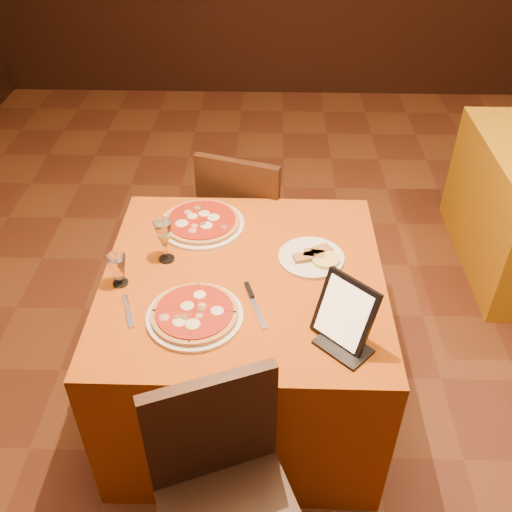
{
  "coord_description": "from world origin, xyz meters",
  "views": [
    {
      "loc": [
        -0.48,
        -1.82,
        2.2
      ],
      "look_at": [
        -0.52,
        -0.14,
        0.86
      ],
      "focal_mm": 40.0,
      "sensor_mm": 36.0,
      "label": 1
    }
  ],
  "objects_px": {
    "water_glass": "(118,270)",
    "pizza_near": "(195,315)",
    "pizza_far": "(202,223)",
    "wine_glass": "(165,241)",
    "main_table": "(245,340)",
    "chair_main_far": "(251,220)",
    "tablet": "(345,312)"
  },
  "relations": [
    {
      "from": "pizza_near",
      "to": "pizza_far",
      "type": "distance_m",
      "value": 0.57
    },
    {
      "from": "chair_main_far",
      "to": "wine_glass",
      "type": "height_order",
      "value": "wine_glass"
    },
    {
      "from": "pizza_far",
      "to": "wine_glass",
      "type": "xyz_separation_m",
      "value": [
        -0.12,
        -0.24,
        0.08
      ]
    },
    {
      "from": "pizza_near",
      "to": "water_glass",
      "type": "distance_m",
      "value": 0.36
    },
    {
      "from": "pizza_far",
      "to": "water_glass",
      "type": "relative_size",
      "value": 2.86
    },
    {
      "from": "wine_glass",
      "to": "water_glass",
      "type": "distance_m",
      "value": 0.22
    },
    {
      "from": "chair_main_far",
      "to": "water_glass",
      "type": "distance_m",
      "value": 1.05
    },
    {
      "from": "main_table",
      "to": "pizza_near",
      "type": "xyz_separation_m",
      "value": [
        -0.16,
        -0.24,
        0.39
      ]
    },
    {
      "from": "chair_main_far",
      "to": "main_table",
      "type": "bearing_deg",
      "value": 107.96
    },
    {
      "from": "pizza_near",
      "to": "water_glass",
      "type": "relative_size",
      "value": 2.69
    },
    {
      "from": "main_table",
      "to": "wine_glass",
      "type": "relative_size",
      "value": 5.79
    },
    {
      "from": "wine_glass",
      "to": "pizza_near",
      "type": "bearing_deg",
      "value": -65.36
    },
    {
      "from": "main_table",
      "to": "wine_glass",
      "type": "xyz_separation_m",
      "value": [
        -0.31,
        0.09,
        0.47
      ]
    },
    {
      "from": "wine_glass",
      "to": "tablet",
      "type": "distance_m",
      "value": 0.79
    },
    {
      "from": "tablet",
      "to": "pizza_far",
      "type": "bearing_deg",
      "value": 173.91
    },
    {
      "from": "chair_main_far",
      "to": "pizza_near",
      "type": "relative_size",
      "value": 2.6
    },
    {
      "from": "main_table",
      "to": "chair_main_far",
      "type": "height_order",
      "value": "chair_main_far"
    },
    {
      "from": "wine_glass",
      "to": "tablet",
      "type": "relative_size",
      "value": 0.78
    },
    {
      "from": "pizza_near",
      "to": "pizza_far",
      "type": "bearing_deg",
      "value": 93.33
    },
    {
      "from": "water_glass",
      "to": "pizza_near",
      "type": "bearing_deg",
      "value": -29.99
    },
    {
      "from": "wine_glass",
      "to": "pizza_far",
      "type": "bearing_deg",
      "value": 63.68
    },
    {
      "from": "chair_main_far",
      "to": "pizza_far",
      "type": "relative_size",
      "value": 2.45
    },
    {
      "from": "main_table",
      "to": "water_glass",
      "type": "xyz_separation_m",
      "value": [
        -0.47,
        -0.07,
        0.44
      ]
    },
    {
      "from": "main_table",
      "to": "pizza_near",
      "type": "distance_m",
      "value": 0.49
    },
    {
      "from": "main_table",
      "to": "tablet",
      "type": "relative_size",
      "value": 4.51
    },
    {
      "from": "pizza_far",
      "to": "tablet",
      "type": "xyz_separation_m",
      "value": [
        0.55,
        -0.65,
        0.1
      ]
    },
    {
      "from": "tablet",
      "to": "wine_glass",
      "type": "bearing_deg",
      "value": -167.95
    },
    {
      "from": "chair_main_far",
      "to": "wine_glass",
      "type": "relative_size",
      "value": 4.79
    },
    {
      "from": "pizza_far",
      "to": "wine_glass",
      "type": "bearing_deg",
      "value": -116.32
    },
    {
      "from": "pizza_near",
      "to": "water_glass",
      "type": "xyz_separation_m",
      "value": [
        -0.31,
        0.18,
        0.05
      ]
    },
    {
      "from": "main_table",
      "to": "pizza_far",
      "type": "height_order",
      "value": "pizza_far"
    },
    {
      "from": "chair_main_far",
      "to": "water_glass",
      "type": "bearing_deg",
      "value": 79.42
    }
  ]
}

